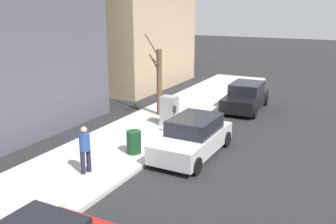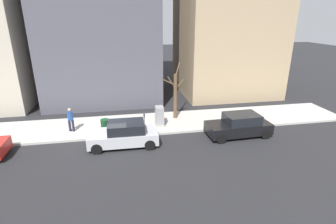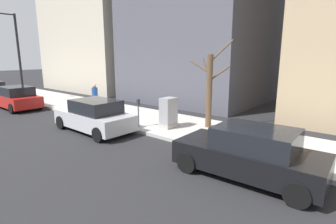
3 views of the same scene
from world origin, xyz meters
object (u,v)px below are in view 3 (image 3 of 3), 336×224
trash_bin (112,109)px  parked_car_black (250,153)px  streetlamp (15,49)px  bare_tree (210,89)px  pedestrian_near_meter (95,96)px  parked_car_red (16,98)px  utility_box (168,113)px  parking_meter (138,110)px  parked_car_silver (95,116)px

trash_bin → parked_car_black: bearing=-102.2°
streetlamp → bare_tree: (2.34, -16.02, -2.01)m
trash_bin → pedestrian_near_meter: (0.51, 2.26, 0.49)m
parked_car_red → utility_box: utility_box is taller
parking_meter → bare_tree: (2.18, -2.59, 1.02)m
parking_meter → pedestrian_near_meter: (0.96, 4.89, 0.11)m
parked_car_silver → streetlamp: 12.54m
parked_car_silver → trash_bin: 2.32m
parked_car_red → streetlamp: bearing=65.8°
trash_bin → bare_tree: bearing=-71.7°
parked_car_silver → parking_meter: size_ratio=3.13×
streetlamp → parked_car_black: bearing=-93.8°
bare_tree → parked_car_silver: bearing=132.7°
parked_car_black → pedestrian_near_meter: pedestrian_near_meter is taller
parked_car_silver → bare_tree: bearing=-46.3°
bare_tree → parked_car_red: bearing=107.0°
utility_box → parked_car_red: bearing=102.7°
bare_tree → trash_bin: size_ratio=4.60×
parked_car_silver → parked_car_red: size_ratio=1.01×
parked_car_silver → trash_bin: bearing=33.0°
utility_box → streetlamp: (-1.02, 14.60, 3.17)m
parking_meter → trash_bin: 2.69m
parked_car_red → pedestrian_near_meter: bearing=-62.9°
parked_car_black → bare_tree: (3.63, 3.58, 1.27)m
bare_tree → streetlamp: bearing=98.3°
parking_meter → pedestrian_near_meter: 4.98m
pedestrian_near_meter → streetlamp: bearing=-157.6°
pedestrian_near_meter → utility_box: bearing=13.8°
parked_car_silver → bare_tree: 5.58m
parked_car_black → pedestrian_near_meter: 11.32m
parking_meter → utility_box: 1.45m
parking_meter → trash_bin: parking_meter is taller
parked_car_silver → parking_meter: parked_car_silver is taller
utility_box → pedestrian_near_meter: bearing=88.9°
parked_car_black → streetlamp: size_ratio=0.66×
parked_car_black → parked_car_red: (-0.23, 16.24, 0.00)m
parked_car_black → parked_car_red: 16.24m
parked_car_silver → streetlamp: streetlamp is taller
pedestrian_near_meter → parking_meter: bearing=3.7°
parking_meter → utility_box: bearing=-53.9°
parked_car_black → parked_car_red: same height
parking_meter → utility_box: (0.85, -1.17, -0.13)m
parked_car_black → utility_box: bearing=63.2°
parked_car_red → bare_tree: size_ratio=1.01×
parked_car_silver → streetlamp: size_ratio=0.65×
streetlamp → bare_tree: streetlamp is taller
parked_car_red → parked_car_silver: bearing=-88.8°
parked_car_red → parking_meter: (1.68, -10.07, 0.24)m
parked_car_red → pedestrian_near_meter: 5.83m
parked_car_red → trash_bin: (2.13, -7.44, -0.14)m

